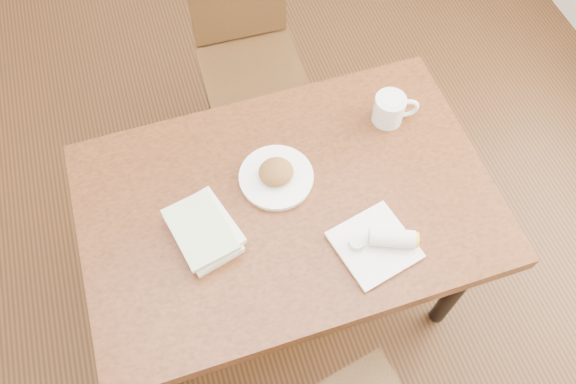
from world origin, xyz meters
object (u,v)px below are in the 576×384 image
object	(u,v)px
table	(288,212)
coffee_mug	(390,109)
plate_scone	(276,175)
book_stack	(203,230)
chair_far	(246,45)
plate_burrito	(380,243)

from	to	relation	value
table	coffee_mug	bearing A→B (deg)	24.93
table	plate_scone	xyz separation A→B (m)	(-0.01, 0.08, 0.10)
plate_scone	book_stack	bearing A→B (deg)	-155.77
coffee_mug	chair_far	bearing A→B (deg)	115.86
coffee_mug	book_stack	size ratio (longest dim) A/B	0.57
coffee_mug	plate_scone	bearing A→B (deg)	-165.40
chair_far	plate_scone	xyz separation A→B (m)	(-0.11, -0.78, 0.23)
coffee_mug	plate_burrito	world-z (taller)	coffee_mug
table	coffee_mug	world-z (taller)	coffee_mug
chair_far	plate_scone	distance (m)	0.82
chair_far	coffee_mug	distance (m)	0.79
plate_scone	plate_burrito	distance (m)	0.39
table	chair_far	distance (m)	0.88
table	book_stack	distance (m)	0.30
chair_far	plate_scone	size ratio (longest dim) A/B	4.02
table	book_stack	xyz separation A→B (m)	(-0.28, -0.04, 0.11)
chair_far	plate_burrito	bearing A→B (deg)	-84.07
plate_scone	coffee_mug	bearing A→B (deg)	14.60
plate_burrito	coffee_mug	bearing A→B (deg)	63.84
chair_far	plate_scone	bearing A→B (deg)	-97.89
table	coffee_mug	xyz separation A→B (m)	(0.42, 0.20, 0.13)
chair_far	book_stack	bearing A→B (deg)	-112.43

